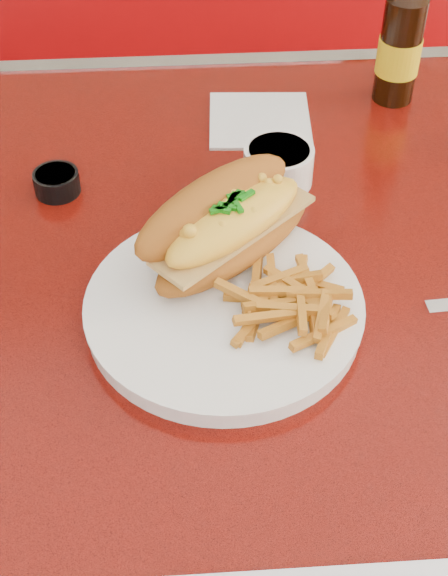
{
  "coord_description": "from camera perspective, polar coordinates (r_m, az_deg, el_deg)",
  "views": [
    {
      "loc": [
        -0.1,
        -0.67,
        1.36
      ],
      "look_at": [
        -0.06,
        -0.11,
        0.81
      ],
      "focal_mm": 50.0,
      "sensor_mm": 36.0,
      "label": 1
    }
  ],
  "objects": [
    {
      "name": "beer_bottle",
      "position": [
        1.11,
        12.48,
        16.79
      ],
      "size": [
        0.07,
        0.07,
        0.22
      ],
      "rotation": [
        0.0,
        0.0,
        -0.26
      ],
      "color": "black",
      "rests_on": "diner_table"
    },
    {
      "name": "gravy_ramekin",
      "position": [
        0.96,
        3.89,
        8.78
      ],
      "size": [
        0.09,
        0.09,
        0.05
      ],
      "rotation": [
        0.0,
        0.0,
        -0.04
      ],
      "color": "white",
      "rests_on": "diner_table"
    },
    {
      "name": "fries_pile",
      "position": [
        0.78,
        5.0,
        -0.8
      ],
      "size": [
        0.12,
        0.11,
        0.03
      ],
      "primitive_type": null,
      "rotation": [
        0.0,
        0.0,
        -0.08
      ],
      "color": "orange",
      "rests_on": "dinner_plate"
    },
    {
      "name": "ground",
      "position": [
        1.52,
        2.2,
        -18.99
      ],
      "size": [
        8.0,
        8.0,
        0.0
      ],
      "primitive_type": "plane",
      "color": "beige",
      "rests_on": "ground"
    },
    {
      "name": "dinner_plate",
      "position": [
        0.8,
        0.0,
        -1.47
      ],
      "size": [
        0.33,
        0.33,
        0.02
      ],
      "rotation": [
        0.0,
        0.0,
        -0.2
      ],
      "color": "white",
      "rests_on": "diner_table"
    },
    {
      "name": "paper_napkin",
      "position": [
        1.08,
        2.56,
        11.83
      ],
      "size": [
        0.14,
        0.14,
        0.0
      ],
      "primitive_type": "cube",
      "rotation": [
        0.0,
        0.0,
        -0.06
      ],
      "color": "silver",
      "rests_on": "diner_table"
    },
    {
      "name": "mac_hoagie",
      "position": [
        0.82,
        0.19,
        4.66
      ],
      "size": [
        0.23,
        0.22,
        0.09
      ],
      "rotation": [
        0.0,
        0.0,
        0.73
      ],
      "color": "#AB5F1B",
      "rests_on": "dinner_plate"
    },
    {
      "name": "booth_bench_far",
      "position": [
        1.83,
        0.07,
        8.81
      ],
      "size": [
        1.2,
        0.51,
        0.9
      ],
      "color": "#A20A0D",
      "rests_on": "ground"
    },
    {
      "name": "fork",
      "position": [
        0.85,
        2.28,
        2.71
      ],
      "size": [
        0.02,
        0.16,
        0.0
      ],
      "rotation": [
        0.0,
        0.0,
        1.53
      ],
      "color": "silver",
      "rests_on": "dinner_plate"
    },
    {
      "name": "diner_table",
      "position": [
        1.01,
        3.14,
        -3.43
      ],
      "size": [
        1.23,
        0.83,
        0.77
      ],
      "color": "#B5170B",
      "rests_on": "ground"
    },
    {
      "name": "sauce_cup_left",
      "position": [
        0.97,
        -11.82,
        7.43
      ],
      "size": [
        0.06,
        0.06,
        0.03
      ],
      "rotation": [
        0.0,
        0.0,
        0.05
      ],
      "color": "black",
      "rests_on": "diner_table"
    }
  ]
}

